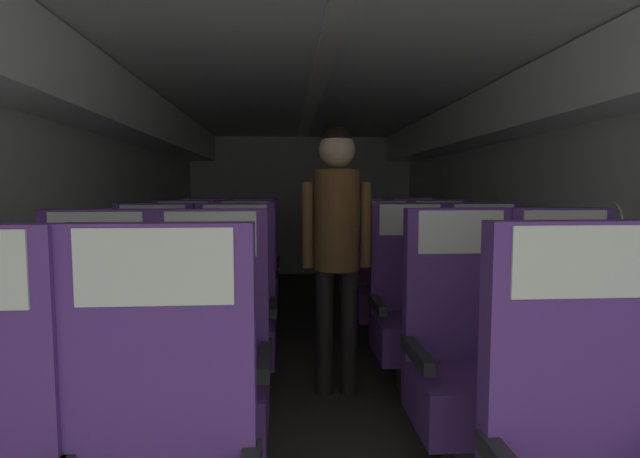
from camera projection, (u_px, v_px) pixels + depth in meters
ground at (319, 365)px, 3.51m from camera, size 3.58×7.96×0.02m
fuselage_shell at (317, 154)px, 3.63m from camera, size 3.46×7.61×2.13m
seat_b_left_window at (93, 374)px, 2.02m from camera, size 0.53×0.46×1.20m
seat_b_left_aisle at (210, 371)px, 2.06m from camera, size 0.53×0.46×1.20m
seat_b_right_aisle at (570, 360)px, 2.18m from camera, size 0.53×0.46×1.20m
seat_b_right_window at (465, 362)px, 2.16m from camera, size 0.53×0.46×1.20m
seat_c_left_window at (152, 316)px, 2.94m from camera, size 0.53×0.46×1.20m
seat_c_left_aisle at (235, 315)px, 2.97m from camera, size 0.53×0.46×1.20m
seat_c_right_aisle at (486, 310)px, 3.09m from camera, size 0.53×0.46×1.20m
seat_c_right_window at (412, 311)px, 3.06m from camera, size 0.53×0.46×1.20m
seat_d_left_window at (183, 287)px, 3.83m from camera, size 0.53×0.46×1.20m
seat_d_left_aisle at (246, 286)px, 3.88m from camera, size 0.53×0.46×1.20m
seat_d_right_aisle at (441, 283)px, 4.00m from camera, size 0.53×0.46×1.20m
seat_d_right_window at (384, 284)px, 3.97m from camera, size 0.53×0.46×1.20m
seat_e_left_window at (204, 268)px, 4.73m from camera, size 0.53×0.46×1.20m
seat_e_left_aisle at (253, 268)px, 4.78m from camera, size 0.53×0.46×1.20m
seat_e_right_aisle at (413, 266)px, 4.88m from camera, size 0.53×0.46×1.20m
seat_e_right_window at (365, 266)px, 4.86m from camera, size 0.53×0.46×1.20m
flight_attendant at (337, 230)px, 2.94m from camera, size 0.43×0.28×1.67m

